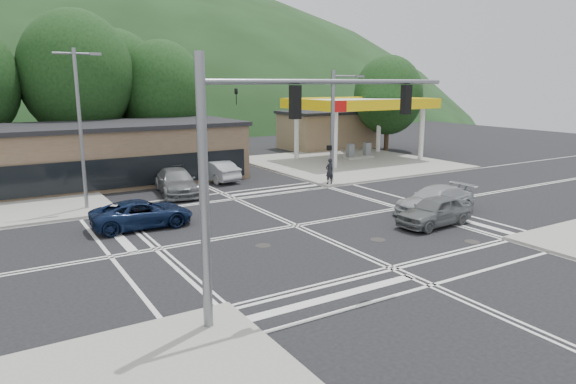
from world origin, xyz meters
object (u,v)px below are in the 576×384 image
car_queue_a (214,170)px  pedestrian (329,171)px  car_northbound (176,182)px  car_grey_center (435,211)px  car_queue_b (196,160)px  car_blue_west (142,214)px  car_silver_east (435,200)px

car_queue_a → pedestrian: bearing=125.9°
car_queue_a → car_northbound: car_northbound is taller
car_grey_center → car_queue_b: bearing=-174.4°
car_queue_a → pedestrian: size_ratio=2.61×
car_grey_center → car_northbound: size_ratio=0.79×
car_queue_a → car_blue_west: bearing=40.3°
car_blue_west → car_grey_center: car_grey_center is taller
car_queue_b → pedestrian: 12.83m
car_blue_west → pedestrian: 14.72m
car_queue_b → car_grey_center: bearing=97.9°
car_queue_a → car_northbound: (-3.96, -3.00, 0.03)m
car_blue_west → car_queue_a: size_ratio=1.06×
car_silver_east → car_blue_west: bearing=-113.3°
car_queue_a → car_northbound: size_ratio=0.84×
car_blue_west → car_queue_a: car_queue_a is taller
pedestrian → car_grey_center: bearing=78.2°
car_grey_center → car_silver_east: bearing=128.6°
car_queue_b → car_queue_a: bearing=80.4°
car_silver_east → car_northbound: size_ratio=0.92×
car_blue_west → car_northbound: (4.12, 6.67, 0.12)m
car_silver_east → car_queue_b: size_ratio=1.08×
car_queue_b → pedestrian: bearing=112.9°
car_silver_east → car_grey_center: bearing=-49.3°
car_grey_center → car_silver_east: car_grey_center is taller
car_silver_east → car_northbound: 16.29m
car_blue_west → car_grey_center: 14.85m
car_queue_b → car_northbound: car_queue_b is taller
car_blue_west → car_northbound: size_ratio=0.90×
car_grey_center → pedestrian: (1.40, 11.11, 0.30)m
car_blue_west → car_queue_b: size_ratio=1.05×
car_silver_east → car_queue_b: car_queue_b is taller
car_grey_center → car_queue_b: size_ratio=0.93×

